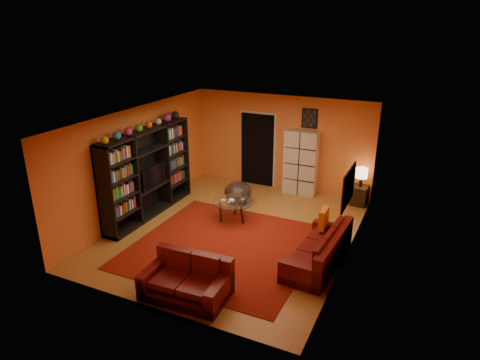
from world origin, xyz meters
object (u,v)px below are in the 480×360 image
at_px(bowl_chair, 238,192).
at_px(side_table, 359,195).
at_px(entertainment_unit, 148,173).
at_px(coffee_table, 233,203).
at_px(loveseat, 188,280).
at_px(tv, 150,176).
at_px(storage_cabinet, 301,163).
at_px(sofa, 322,252).
at_px(table_lamp, 362,173).

distance_m(bowl_chair, side_table, 3.11).
relative_size(entertainment_unit, bowl_chair, 4.24).
bearing_deg(coffee_table, bowl_chair, 108.58).
xyz_separation_m(loveseat, bowl_chair, (-0.88, 3.86, 0.02)).
bearing_deg(loveseat, coffee_table, 8.26).
relative_size(tv, loveseat, 0.59).
relative_size(coffee_table, storage_cabinet, 0.55).
relative_size(sofa, loveseat, 1.36).
bearing_deg(loveseat, table_lamp, -23.61).
xyz_separation_m(sofa, bowl_chair, (-2.72, 1.97, 0.02)).
relative_size(sofa, coffee_table, 2.12).
height_order(tv, bowl_chair, tv).
distance_m(tv, side_table, 5.27).
distance_m(entertainment_unit, sofa, 4.50).
relative_size(entertainment_unit, loveseat, 2.02).
distance_m(sofa, table_lamp, 3.29).
distance_m(tv, storage_cabinet, 3.98).
distance_m(side_table, table_lamp, 0.60).
height_order(bowl_chair, table_lamp, table_lamp).
height_order(tv, loveseat, tv).
height_order(storage_cabinet, bowl_chair, storage_cabinet).
height_order(sofa, coffee_table, sofa).
relative_size(storage_cabinet, table_lamp, 3.57).
bearing_deg(coffee_table, sofa, -23.26).
bearing_deg(side_table, entertainment_unit, -149.11).
distance_m(tv, bowl_chair, 2.26).
distance_m(sofa, bowl_chair, 3.36).
distance_m(loveseat, coffee_table, 2.98).
distance_m(sofa, side_table, 3.24).
height_order(tv, table_lamp, tv).
relative_size(coffee_table, table_lamp, 1.96).
xyz_separation_m(storage_cabinet, table_lamp, (1.62, -0.09, -0.03)).
relative_size(loveseat, table_lamp, 3.04).
height_order(sofa, storage_cabinet, storage_cabinet).
bearing_deg(sofa, coffee_table, 160.29).
xyz_separation_m(tv, coffee_table, (1.95, 0.48, -0.54)).
bearing_deg(storage_cabinet, bowl_chair, -133.22).
bearing_deg(tv, coffee_table, -76.28).
distance_m(entertainment_unit, tv, 0.10).
height_order(coffee_table, table_lamp, table_lamp).
xyz_separation_m(sofa, side_table, (0.12, 3.24, -0.04)).
xyz_separation_m(tv, table_lamp, (4.47, 2.68, -0.13)).
xyz_separation_m(entertainment_unit, loveseat, (2.57, -2.42, -0.76)).
distance_m(storage_cabinet, side_table, 1.74).
height_order(coffee_table, side_table, side_table).
bearing_deg(table_lamp, tv, -149.08).
xyz_separation_m(tv, side_table, (4.47, 2.68, -0.72)).
xyz_separation_m(sofa, table_lamp, (0.12, 3.24, 0.56)).
xyz_separation_m(entertainment_unit, coffee_table, (2.00, 0.50, -0.61)).
bearing_deg(bowl_chair, loveseat, -77.13).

